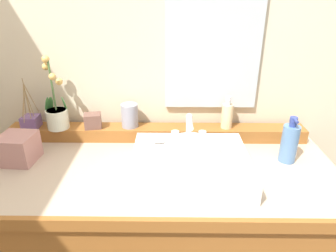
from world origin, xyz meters
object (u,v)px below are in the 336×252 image
(potted_plant, at_px, (57,112))
(lotion_bottle, at_px, (289,143))
(sink_basin, at_px, (190,166))
(reed_diffuser, at_px, (31,121))
(tissue_box, at_px, (18,148))
(soap_bar, at_px, (159,140))
(tumbler_cup, at_px, (130,115))
(trinket_box, at_px, (93,121))
(soap_dispenser, at_px, (227,115))

(potted_plant, xyz_separation_m, lotion_bottle, (0.98, -0.18, -0.05))
(sink_basin, height_order, reed_diffuser, reed_diffuser)
(lotion_bottle, xyz_separation_m, tissue_box, (-1.08, -0.01, -0.02))
(soap_bar, bearing_deg, reed_diffuser, 163.91)
(tumbler_cup, height_order, reed_diffuser, reed_diffuser)
(soap_bar, height_order, potted_plant, potted_plant)
(potted_plant, relative_size, tissue_box, 2.52)
(sink_basin, bearing_deg, trinket_box, 145.96)
(potted_plant, bearing_deg, soap_dispenser, 0.99)
(soap_bar, bearing_deg, lotion_bottle, -0.93)
(tumbler_cup, xyz_separation_m, reed_diffuser, (-0.45, -0.02, -0.02))
(tumbler_cup, distance_m, lotion_bottle, 0.69)
(tumbler_cup, height_order, trinket_box, tumbler_cup)
(soap_dispenser, relative_size, tumbler_cup, 1.39)
(soap_dispenser, bearing_deg, lotion_bottle, -41.12)
(soap_dispenser, height_order, tumbler_cup, soap_dispenser)
(trinket_box, bearing_deg, potted_plant, 170.52)
(sink_basin, bearing_deg, tumbler_cup, 130.62)
(tumbler_cup, height_order, tissue_box, tumbler_cup)
(reed_diffuser, height_order, trinket_box, reed_diffuser)
(sink_basin, bearing_deg, reed_diffuser, 158.04)
(soap_dispenser, bearing_deg, reed_diffuser, -179.19)
(reed_diffuser, bearing_deg, soap_bar, -16.09)
(potted_plant, height_order, lotion_bottle, potted_plant)
(sink_basin, distance_m, soap_bar, 0.17)
(lotion_bottle, bearing_deg, tumbler_cup, 163.40)
(soap_bar, relative_size, tumbler_cup, 0.65)
(trinket_box, bearing_deg, sink_basin, -44.82)
(reed_diffuser, xyz_separation_m, trinket_box, (0.28, 0.00, 0.00))
(soap_dispenser, relative_size, lotion_bottle, 0.78)
(soap_bar, xyz_separation_m, soap_dispenser, (0.30, 0.18, 0.03))
(potted_plant, distance_m, lotion_bottle, 1.00)
(potted_plant, distance_m, soap_dispenser, 0.76)
(soap_bar, xyz_separation_m, potted_plant, (-0.46, 0.17, 0.05))
(tumbler_cup, xyz_separation_m, lotion_bottle, (0.66, -0.20, -0.03))
(tumbler_cup, height_order, lotion_bottle, lotion_bottle)
(tumbler_cup, distance_m, tissue_box, 0.47)
(soap_bar, relative_size, tissue_box, 0.54)
(potted_plant, xyz_separation_m, reed_diffuser, (-0.12, 0.00, -0.04))
(tissue_box, bearing_deg, trinket_box, 37.50)
(reed_diffuser, distance_m, trinket_box, 0.28)
(trinket_box, height_order, tissue_box, trinket_box)
(trinket_box, height_order, lotion_bottle, lotion_bottle)
(soap_dispenser, relative_size, trinket_box, 2.02)
(trinket_box, relative_size, tissue_box, 0.57)
(sink_basin, bearing_deg, soap_dispenser, 58.93)
(tumbler_cup, xyz_separation_m, tissue_box, (-0.42, -0.21, -0.06))
(soap_dispenser, bearing_deg, tissue_box, -166.58)
(tumbler_cup, distance_m, reed_diffuser, 0.45)
(sink_basin, distance_m, trinket_box, 0.52)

